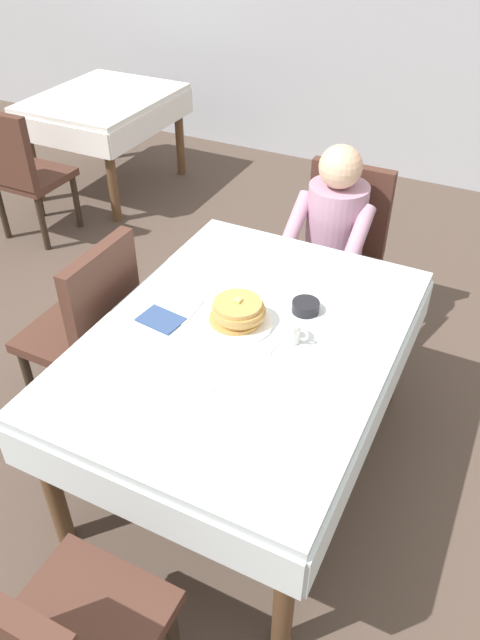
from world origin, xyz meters
name	(u,v)px	position (x,y,z in m)	size (l,w,h in m)	color
ground_plane	(244,460)	(0.00, 0.00, 0.00)	(14.00, 14.00, 0.00)	brown
dining_table_main	(245,352)	(0.00, 0.00, 0.65)	(1.12, 1.52, 0.74)	silver
chair_diner	(340,242)	(0.00, 1.17, 0.53)	(0.44, 0.45, 0.93)	#4C2D23
diner_person	(333,233)	(0.00, 1.01, 0.67)	(0.40, 0.43, 1.12)	#B2849E
chair_left_side	(90,323)	(-0.77, 0.00, 0.53)	(0.45, 0.44, 0.93)	#4C2D23
plate_breakfast	(238,322)	(-0.06, 0.05, 0.75)	(0.28, 0.28, 0.02)	white
breakfast_stack	(238,311)	(-0.06, 0.05, 0.80)	(0.22, 0.21, 0.10)	tan
cup_coffee	(291,332)	(0.17, 0.04, 0.78)	(0.11, 0.08, 0.08)	white
bowl_butter	(306,307)	(0.15, 0.24, 0.76)	(0.11, 0.11, 0.04)	black
fork_left_of_plate	(193,312)	(-0.25, 0.03, 0.74)	(0.18, 0.01, 0.01)	silver
knife_right_of_plate	(280,339)	(0.13, 0.03, 0.74)	(0.20, 0.01, 0.01)	silver
spoon_near_edge	(198,380)	(-0.03, -0.30, 0.74)	(0.15, 0.01, 0.01)	silver
napkin_folded	(161,320)	(-0.33, -0.07, 0.74)	(0.17, 0.12, 0.01)	#334C7F
background_table_far	(104,111)	(-2.22, 2.09, 0.62)	(0.92, 1.12, 0.74)	white
background_chair_empty	(20,168)	(-2.22, 1.14, 0.53)	(0.44, 0.45, 0.93)	#4C2D23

